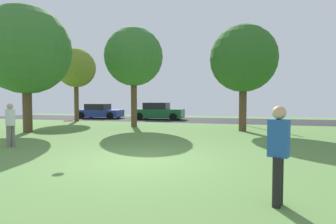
{
  "coord_description": "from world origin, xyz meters",
  "views": [
    {
      "loc": [
        2.83,
        -7.18,
        1.79
      ],
      "look_at": [
        0.0,
        3.5,
        1.28
      ],
      "focal_mm": 28.3,
      "sensor_mm": 36.0,
      "label": 1
    }
  ],
  "objects_px": {
    "parked_car_green": "(158,112)",
    "street_lamp_post": "(242,93)",
    "parked_car_blue": "(99,112)",
    "birch_tree_lone": "(26,50)",
    "person_thrower": "(10,123)",
    "oak_tree_right": "(76,68)",
    "oak_tree_left": "(243,59)",
    "maple_tree_far": "(134,57)",
    "person_catcher": "(278,151)",
    "frisbee_disc": "(68,121)"
  },
  "relations": [
    {
      "from": "parked_car_blue",
      "to": "maple_tree_far",
      "type": "bearing_deg",
      "value": -46.63
    },
    {
      "from": "person_catcher",
      "to": "parked_car_green",
      "type": "bearing_deg",
      "value": -46.64
    },
    {
      "from": "parked_car_blue",
      "to": "oak_tree_left",
      "type": "bearing_deg",
      "value": -29.26
    },
    {
      "from": "maple_tree_far",
      "to": "oak_tree_right",
      "type": "bearing_deg",
      "value": 154.59
    },
    {
      "from": "birch_tree_lone",
      "to": "parked_car_blue",
      "type": "distance_m",
      "value": 11.88
    },
    {
      "from": "person_thrower",
      "to": "frisbee_disc",
      "type": "height_order",
      "value": "person_thrower"
    },
    {
      "from": "maple_tree_far",
      "to": "parked_car_blue",
      "type": "distance_m",
      "value": 10.05
    },
    {
      "from": "birch_tree_lone",
      "to": "street_lamp_post",
      "type": "height_order",
      "value": "birch_tree_lone"
    },
    {
      "from": "frisbee_disc",
      "to": "parked_car_blue",
      "type": "xyz_separation_m",
      "value": [
        -8.18,
        16.32,
        -0.52
      ]
    },
    {
      "from": "birch_tree_lone",
      "to": "person_catcher",
      "type": "distance_m",
      "value": 14.34
    },
    {
      "from": "maple_tree_far",
      "to": "frisbee_disc",
      "type": "bearing_deg",
      "value": -79.19
    },
    {
      "from": "oak_tree_left",
      "to": "person_catcher",
      "type": "xyz_separation_m",
      "value": [
        0.4,
        -10.95,
        -3.16
      ]
    },
    {
      "from": "oak_tree_right",
      "to": "frisbee_disc",
      "type": "bearing_deg",
      "value": -56.94
    },
    {
      "from": "birch_tree_lone",
      "to": "parked_car_green",
      "type": "xyz_separation_m",
      "value": [
        4.15,
        10.99,
        -3.78
      ]
    },
    {
      "from": "oak_tree_left",
      "to": "birch_tree_lone",
      "type": "xyz_separation_m",
      "value": [
        -11.42,
        -3.65,
        0.38
      ]
    },
    {
      "from": "maple_tree_far",
      "to": "parked_car_green",
      "type": "bearing_deg",
      "value": 92.81
    },
    {
      "from": "parked_car_green",
      "to": "street_lamp_post",
      "type": "bearing_deg",
      "value": -26.42
    },
    {
      "from": "birch_tree_lone",
      "to": "parked_car_blue",
      "type": "xyz_separation_m",
      "value": [
        -1.87,
        11.09,
        -3.84
      ]
    },
    {
      "from": "parked_car_blue",
      "to": "parked_car_green",
      "type": "bearing_deg",
      "value": -0.98
    },
    {
      "from": "oak_tree_left",
      "to": "parked_car_blue",
      "type": "height_order",
      "value": "oak_tree_left"
    },
    {
      "from": "parked_car_green",
      "to": "street_lamp_post",
      "type": "distance_m",
      "value": 8.3
    },
    {
      "from": "person_thrower",
      "to": "parked_car_blue",
      "type": "xyz_separation_m",
      "value": [
        -4.74,
        15.03,
        -0.27
      ]
    },
    {
      "from": "birch_tree_lone",
      "to": "person_thrower",
      "type": "bearing_deg",
      "value": -53.91
    },
    {
      "from": "oak_tree_left",
      "to": "parked_car_green",
      "type": "distance_m",
      "value": 10.88
    },
    {
      "from": "person_catcher",
      "to": "parked_car_blue",
      "type": "xyz_separation_m",
      "value": [
        -13.69,
        18.39,
        -0.3
      ]
    },
    {
      "from": "frisbee_disc",
      "to": "parked_car_green",
      "type": "distance_m",
      "value": 16.37
    },
    {
      "from": "oak_tree_left",
      "to": "person_catcher",
      "type": "bearing_deg",
      "value": -87.89
    },
    {
      "from": "oak_tree_left",
      "to": "maple_tree_far",
      "type": "xyz_separation_m",
      "value": [
        -6.95,
        0.73,
        0.51
      ]
    },
    {
      "from": "birch_tree_lone",
      "to": "street_lamp_post",
      "type": "distance_m",
      "value": 13.79
    },
    {
      "from": "maple_tree_far",
      "to": "person_thrower",
      "type": "bearing_deg",
      "value": -100.92
    },
    {
      "from": "oak_tree_left",
      "to": "oak_tree_right",
      "type": "height_order",
      "value": "oak_tree_right"
    },
    {
      "from": "parked_car_blue",
      "to": "street_lamp_post",
      "type": "distance_m",
      "value": 13.92
    },
    {
      "from": "oak_tree_left",
      "to": "person_thrower",
      "type": "distance_m",
      "value": 11.87
    },
    {
      "from": "oak_tree_left",
      "to": "person_catcher",
      "type": "distance_m",
      "value": 11.4
    },
    {
      "from": "birch_tree_lone",
      "to": "person_thrower",
      "type": "distance_m",
      "value": 6.04
    },
    {
      "from": "maple_tree_far",
      "to": "oak_tree_right",
      "type": "relative_size",
      "value": 1.08
    },
    {
      "from": "birch_tree_lone",
      "to": "person_thrower",
      "type": "relative_size",
      "value": 4.17
    },
    {
      "from": "parked_car_blue",
      "to": "birch_tree_lone",
      "type": "bearing_deg",
      "value": -80.45
    },
    {
      "from": "oak_tree_left",
      "to": "maple_tree_far",
      "type": "distance_m",
      "value": 7.0
    },
    {
      "from": "oak_tree_left",
      "to": "parked_car_green",
      "type": "height_order",
      "value": "oak_tree_left"
    },
    {
      "from": "street_lamp_post",
      "to": "birch_tree_lone",
      "type": "bearing_deg",
      "value": -147.26
    },
    {
      "from": "oak_tree_left",
      "to": "parked_car_green",
      "type": "bearing_deg",
      "value": 134.72
    },
    {
      "from": "oak_tree_right",
      "to": "person_catcher",
      "type": "xyz_separation_m",
      "value": [
        13.75,
        -14.72,
        -3.5
      ]
    },
    {
      "from": "maple_tree_far",
      "to": "street_lamp_post",
      "type": "distance_m",
      "value": 7.94
    },
    {
      "from": "birch_tree_lone",
      "to": "oak_tree_right",
      "type": "xyz_separation_m",
      "value": [
        -1.92,
        7.42,
        -0.05
      ]
    },
    {
      "from": "parked_car_blue",
      "to": "parked_car_green",
      "type": "distance_m",
      "value": 6.02
    },
    {
      "from": "frisbee_disc",
      "to": "parked_car_blue",
      "type": "height_order",
      "value": "parked_car_blue"
    },
    {
      "from": "oak_tree_left",
      "to": "street_lamp_post",
      "type": "xyz_separation_m",
      "value": [
        0.03,
        3.72,
        -1.84
      ]
    },
    {
      "from": "maple_tree_far",
      "to": "street_lamp_post",
      "type": "relative_size",
      "value": 1.46
    },
    {
      "from": "oak_tree_right",
      "to": "parked_car_blue",
      "type": "height_order",
      "value": "oak_tree_right"
    }
  ]
}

